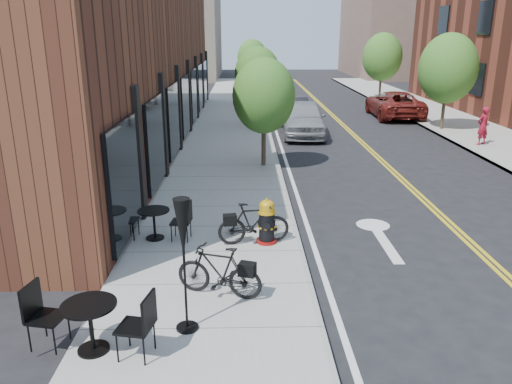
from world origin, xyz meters
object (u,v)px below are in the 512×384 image
object	(u,v)px
bicycle_left	(219,271)
parked_car_a	(304,118)
fire_hydrant	(267,222)
bistro_set_c	(154,220)
pedestrian	(483,126)
bicycle_right	(254,223)
bistro_set_b	(90,320)
parked_car_b	(296,109)
parked_car_far	(394,104)
patio_umbrella	(183,238)
parked_car_c	(276,96)

from	to	relation	value
bicycle_left	parked_car_a	bearing A→B (deg)	-173.77
fire_hydrant	parked_car_a	size ratio (longest dim) A/B	0.22
bistro_set_c	pedestrian	distance (m)	15.81
bicycle_left	parked_car_a	xyz separation A→B (m)	(3.32, 15.41, 0.22)
bicycle_right	parked_car_a	world-z (taller)	parked_car_a
bicycle_left	bicycle_right	distance (m)	2.45
bicycle_right	bistro_set_c	size ratio (longest dim) A/B	0.94
bicycle_right	bistro_set_c	world-z (taller)	bicycle_right
bicycle_right	fire_hydrant	bearing A→B (deg)	-89.41
bistro_set_b	parked_car_b	world-z (taller)	parked_car_b
parked_car_b	bistro_set_b	bearing A→B (deg)	-103.32
bicycle_left	parked_car_far	size ratio (longest dim) A/B	0.30
patio_umbrella	parked_car_b	size ratio (longest dim) A/B	0.58
bicycle_right	pedestrian	distance (m)	14.34
parked_car_a	pedestrian	world-z (taller)	pedestrian
bistro_set_c	parked_car_c	distance (m)	22.24
bistro_set_b	parked_car_far	size ratio (longest dim) A/B	0.36
bistro_set_b	parked_car_b	bearing A→B (deg)	87.89
bistro_set_c	parked_car_a	bearing A→B (deg)	75.42
pedestrian	parked_car_b	bearing A→B (deg)	-68.30
parked_car_a	parked_car_c	xyz separation A→B (m)	(-0.75, 9.12, -0.04)
bicycle_right	parked_car_c	distance (m)	22.26
parked_car_b	parked_car_c	bearing A→B (deg)	99.92
fire_hydrant	patio_umbrella	bearing A→B (deg)	-103.83
fire_hydrant	bistro_set_c	distance (m)	2.61
parked_car_a	parked_car_c	distance (m)	9.15
parked_car_b	pedestrian	distance (m)	10.19
patio_umbrella	bistro_set_c	bearing A→B (deg)	107.05
patio_umbrella	parked_car_c	size ratio (longest dim) A/B	0.41
bicycle_right	patio_umbrella	xyz separation A→B (m)	(-1.15, -3.42, 1.11)
patio_umbrella	bicycle_left	bearing A→B (deg)	65.95
fire_hydrant	bicycle_left	world-z (taller)	fire_hydrant
fire_hydrant	bicycle_left	xyz separation A→B (m)	(-0.97, -2.40, -0.01)
patio_umbrella	pedestrian	distance (m)	17.68
bicycle_left	bicycle_right	size ratio (longest dim) A/B	0.99
bistro_set_b	bistro_set_c	size ratio (longest dim) A/B	1.12
bicycle_left	parked_car_a	size ratio (longest dim) A/B	0.33
bistro_set_b	patio_umbrella	bearing A→B (deg)	33.61
patio_umbrella	parked_car_a	distance (m)	16.93
bicycle_right	parked_car_c	bearing A→B (deg)	-13.55
bistro_set_b	patio_umbrella	xyz separation A→B (m)	(1.36, 0.55, 1.08)
parked_car_c	parked_car_far	xyz separation A→B (m)	(6.60, -3.82, -0.02)
fire_hydrant	bistro_set_b	xyz separation A→B (m)	(-2.80, -4.02, 0.01)
parked_car_a	patio_umbrella	bearing A→B (deg)	-98.60
bistro_set_c	parked_car_a	xyz separation A→B (m)	(4.95, 12.72, 0.24)
bistro_set_c	bicycle_right	bearing A→B (deg)	-1.59
parked_car_a	parked_car_c	size ratio (longest dim) A/B	0.90
fire_hydrant	parked_car_far	distance (m)	20.06
parked_car_b	parked_car_far	bearing A→B (deg)	9.26
fire_hydrant	parked_car_a	world-z (taller)	parked_car_a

